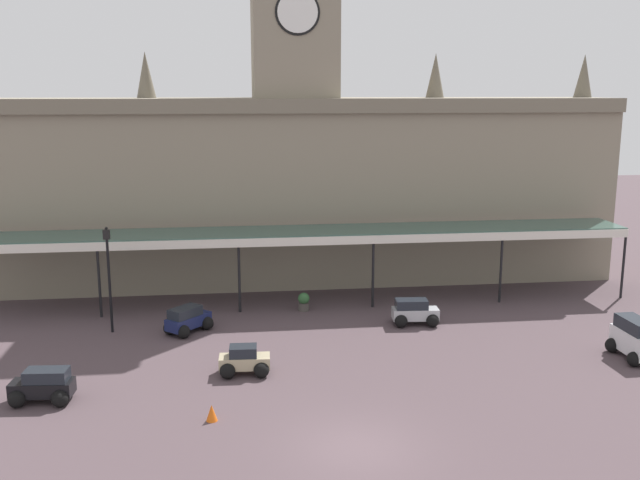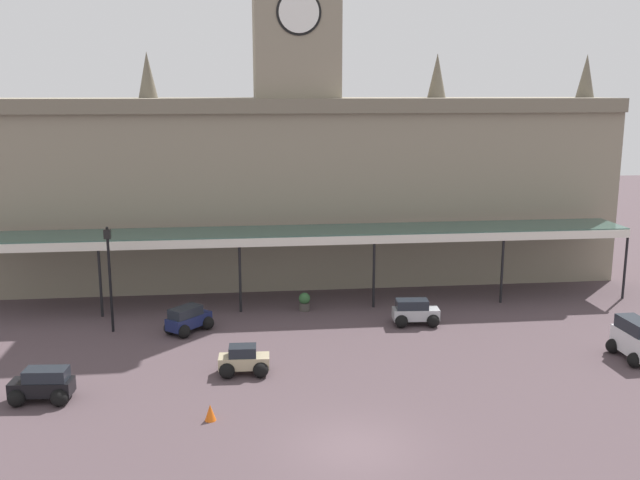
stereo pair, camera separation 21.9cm
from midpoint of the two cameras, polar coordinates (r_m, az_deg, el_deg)
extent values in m
plane|color=#4D3D42|center=(24.16, 2.99, -16.15)|extent=(140.00, 140.00, 0.00)
cube|color=gray|center=(43.36, -1.75, 4.02)|extent=(37.72, 6.21, 10.87)
cube|color=#756C5B|center=(39.72, -1.38, 10.59)|extent=(37.72, 0.30, 0.80)
cube|color=gray|center=(43.08, -1.83, 16.14)|extent=(4.80, 4.80, 7.39)
cylinder|color=white|center=(40.72, -1.53, 17.65)|extent=(2.20, 0.12, 2.20)
cylinder|color=black|center=(40.76, -1.53, 17.64)|extent=(2.46, 0.06, 2.46)
cone|color=#675F50|center=(43.08, -13.41, 12.64)|extent=(1.10, 1.10, 2.60)
cone|color=#675F50|center=(44.50, 9.43, 12.77)|extent=(1.10, 1.10, 2.60)
cone|color=#675F50|center=(47.92, 20.51, 12.12)|extent=(1.10, 1.10, 2.60)
cube|color=#38564C|center=(38.40, -1.05, 0.68)|extent=(35.10, 3.20, 0.16)
cube|color=silver|center=(36.88, -0.81, -0.10)|extent=(35.10, 0.12, 0.44)
cylinder|color=black|center=(37.88, -16.90, -3.08)|extent=(0.14, 0.14, 3.82)
cylinder|color=black|center=(37.25, -6.21, -2.87)|extent=(0.14, 0.14, 3.82)
cylinder|color=black|center=(37.94, 4.46, -2.57)|extent=(0.14, 0.14, 3.82)
cylinder|color=black|center=(39.87, 14.42, -2.20)|extent=(0.14, 0.14, 3.82)
cylinder|color=black|center=(42.88, 23.22, -1.83)|extent=(0.14, 0.14, 3.82)
cube|color=silver|center=(33.77, 23.91, -7.48)|extent=(1.01, 2.42, 0.95)
cube|color=#1E232B|center=(33.59, 23.97, -6.24)|extent=(0.94, 1.92, 0.55)
sphere|color=black|center=(32.99, 23.91, -8.71)|extent=(0.64, 0.64, 0.64)
sphere|color=black|center=(34.83, 23.79, -7.63)|extent=(0.64, 0.64, 0.64)
sphere|color=black|center=(34.35, 22.42, -7.79)|extent=(0.64, 0.64, 0.64)
cube|color=#19214C|center=(34.94, -10.19, -6.33)|extent=(2.19, 2.26, 0.55)
cube|color=#1E232B|center=(34.65, -10.46, -5.63)|extent=(1.66, 1.70, 0.45)
sphere|color=black|center=(35.82, -9.78, -6.24)|extent=(0.64, 0.64, 0.64)
sphere|color=black|center=(35.21, -8.75, -6.52)|extent=(0.64, 0.64, 0.64)
sphere|color=black|center=(34.82, -11.62, -6.84)|extent=(0.64, 0.64, 0.64)
sphere|color=black|center=(34.19, -10.59, -7.15)|extent=(0.64, 0.64, 0.64)
cube|color=tan|center=(29.68, -5.84, -9.58)|extent=(2.09, 0.97, 0.50)
cube|color=#1E232B|center=(29.52, -5.95, -8.75)|extent=(1.13, 0.85, 0.42)
sphere|color=black|center=(30.15, -4.50, -9.62)|extent=(0.64, 0.64, 0.64)
sphere|color=black|center=(29.33, -4.51, -10.24)|extent=(0.64, 0.64, 0.64)
sphere|color=black|center=(30.19, -7.10, -9.64)|extent=(0.64, 0.64, 0.64)
sphere|color=black|center=(29.38, -7.19, -10.27)|extent=(0.64, 0.64, 0.64)
cube|color=#B2B5BA|center=(35.74, 7.79, -5.83)|extent=(2.31, 1.06, 0.55)
cube|color=#1E232B|center=(35.56, 7.49, -5.07)|extent=(1.61, 0.94, 0.45)
sphere|color=black|center=(36.38, 8.86, -5.92)|extent=(0.64, 0.64, 0.64)
sphere|color=black|center=(35.54, 9.15, -6.36)|extent=(0.64, 0.64, 0.64)
sphere|color=black|center=(36.11, 6.44, -5.99)|extent=(0.64, 0.64, 0.64)
sphere|color=black|center=(35.26, 6.66, -6.43)|extent=(0.64, 0.64, 0.64)
cube|color=black|center=(28.95, -21.02, -10.86)|extent=(2.32, 1.08, 0.55)
cube|color=#1E232B|center=(28.71, -20.72, -9.96)|extent=(1.61, 0.95, 0.45)
sphere|color=black|center=(28.91, -22.76, -11.52)|extent=(0.64, 0.64, 0.64)
sphere|color=black|center=(29.68, -22.15, -10.85)|extent=(0.64, 0.64, 0.64)
sphere|color=black|center=(28.41, -19.78, -11.70)|extent=(0.64, 0.64, 0.64)
sphere|color=black|center=(29.19, -19.24, -11.01)|extent=(0.64, 0.64, 0.64)
cylinder|color=black|center=(35.31, -16.14, -3.50)|extent=(0.13, 0.13, 4.54)
cube|color=black|center=(34.75, -16.37, 0.46)|extent=(0.30, 0.30, 0.44)
sphere|color=black|center=(34.70, -16.40, 0.92)|extent=(0.14, 0.14, 0.14)
cone|color=orange|center=(26.01, -8.46, -13.39)|extent=(0.40, 0.40, 0.59)
cylinder|color=#47423D|center=(37.71, -1.07, -5.31)|extent=(0.56, 0.56, 0.42)
sphere|color=#315E32|center=(37.58, -1.08, -4.65)|extent=(0.60, 0.60, 0.60)
camera|label=1|loc=(0.11, -89.80, 0.04)|focal=40.29mm
camera|label=2|loc=(0.11, 90.20, -0.04)|focal=40.29mm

